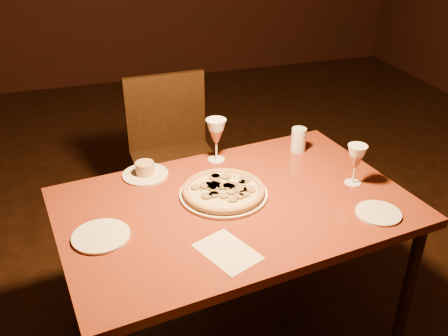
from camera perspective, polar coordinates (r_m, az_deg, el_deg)
name	(u,v)px	position (r m, az deg, el deg)	size (l,w,h in m)	color
floor	(244,290)	(2.70, 2.28, -13.76)	(7.00, 7.00, 0.00)	black
dining_table	(235,216)	(2.04, 1.25, -5.54)	(1.49, 1.06, 0.74)	maroon
chair_far	(173,152)	(2.85, -5.83, 1.84)	(0.47, 0.47, 0.95)	black
pizza_plate	(224,191)	(2.04, -0.05, -2.65)	(0.36, 0.36, 0.04)	silver
ramekin_saucer	(145,171)	(2.21, -9.00, -0.37)	(0.20, 0.20, 0.06)	silver
wine_glass_far	(216,140)	(2.27, -0.90, 3.20)	(0.09, 0.09, 0.20)	#A45E44
wine_glass_right	(355,165)	(2.16, 14.77, 0.36)	(0.08, 0.08, 0.18)	#A45E44
water_tumbler	(299,140)	(2.40, 8.51, 3.21)	(0.07, 0.07, 0.12)	silver
side_plate_left	(101,236)	(1.87, -13.88, -7.57)	(0.21, 0.21, 0.01)	silver
side_plate_near	(378,213)	(2.03, 17.23, -4.95)	(0.18, 0.18, 0.01)	silver
menu_card	(228,252)	(1.75, 0.41, -9.55)	(0.15, 0.22, 0.00)	beige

